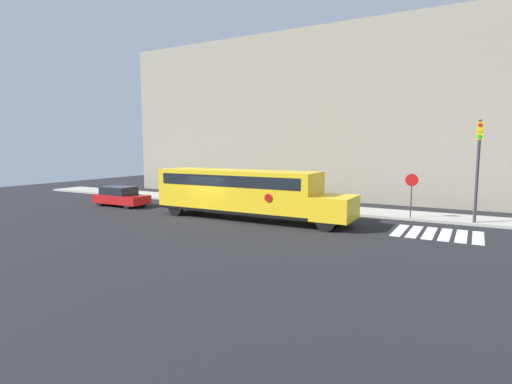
# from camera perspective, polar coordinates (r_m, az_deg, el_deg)

# --- Properties ---
(ground_plane) EXTENTS (60.00, 60.00, 0.00)m
(ground_plane) POSITION_cam_1_polar(r_m,az_deg,el_deg) (23.85, -6.75, -3.79)
(ground_plane) COLOR black
(sidewalk_strip) EXTENTS (44.00, 3.00, 0.15)m
(sidewalk_strip) POSITION_cam_1_polar(r_m,az_deg,el_deg) (29.29, 0.69, -1.68)
(sidewalk_strip) COLOR #B2ADA3
(sidewalk_strip) RESTS_ON ground
(building_backdrop) EXTENTS (32.00, 4.00, 13.50)m
(building_backdrop) POSITION_cam_1_polar(r_m,az_deg,el_deg) (34.95, 5.84, 10.58)
(building_backdrop) COLOR #9E937F
(building_backdrop) RESTS_ON ground
(crosswalk_stripes) EXTENTS (4.00, 3.20, 0.01)m
(crosswalk_stripes) POSITION_cam_1_polar(r_m,az_deg,el_deg) (21.51, 24.48, -5.45)
(crosswalk_stripes) COLOR white
(crosswalk_stripes) RESTS_ON ground
(school_bus) EXTENTS (11.97, 2.57, 2.86)m
(school_bus) POSITION_cam_1_polar(r_m,az_deg,el_deg) (23.41, -1.80, 0.16)
(school_bus) COLOR yellow
(school_bus) RESTS_ON ground
(parked_car) EXTENTS (4.14, 1.70, 1.40)m
(parked_car) POSITION_cam_1_polar(r_m,az_deg,el_deg) (30.17, -18.78, -0.60)
(parked_car) COLOR red
(parked_car) RESTS_ON ground
(stop_sign) EXTENTS (0.72, 0.10, 2.69)m
(stop_sign) POSITION_cam_1_polar(r_m,az_deg,el_deg) (24.68, 21.33, 0.35)
(stop_sign) COLOR #38383A
(stop_sign) RESTS_ON ground
(traffic_light) EXTENTS (0.28, 3.72, 5.65)m
(traffic_light) POSITION_cam_1_polar(r_m,az_deg,el_deg) (23.22, 29.17, 4.50)
(traffic_light) COLOR #38383A
(traffic_light) RESTS_ON ground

